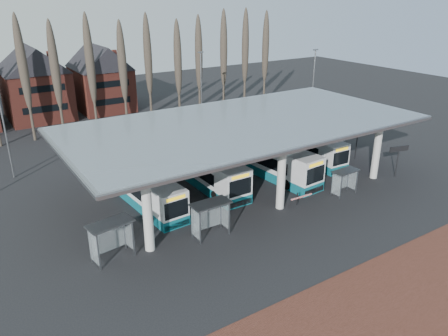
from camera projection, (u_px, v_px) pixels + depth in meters
ground at (299, 219)px, 35.41m from camera, size 140.00×140.00×0.00m
brick_strip at (435, 301)px, 26.06m from camera, size 70.00×10.00×0.03m
station_canopy at (244, 128)px, 39.50m from camera, size 32.00×16.00×6.34m
poplar_row at (135, 60)px, 57.80m from camera, size 45.10×1.10×14.50m
lamp_post_a at (4, 126)px, 41.46m from camera, size 0.80×0.16×10.17m
lamp_post_b at (201, 90)px, 56.66m from camera, size 0.80×0.16×10.17m
lamp_post_c at (313, 86)px, 59.05m from camera, size 0.80×0.16×10.17m
bus_0 at (143, 188)px, 37.67m from camera, size 3.10×11.28×3.10m
bus_1 at (204, 168)px, 41.61m from camera, size 2.63×12.05×3.34m
bus_2 at (268, 158)px, 43.84m from camera, size 3.57×12.52×3.43m
bus_3 at (303, 145)px, 48.18m from camera, size 2.82×11.36×3.14m
shelter_0 at (110, 232)px, 29.56m from camera, size 3.23×1.96×2.82m
shelter_1 at (210, 211)px, 32.46m from camera, size 2.98×1.51×2.76m
shelter_2 at (344, 177)px, 39.32m from camera, size 2.56×1.37×2.33m
info_sign_0 at (399, 151)px, 42.61m from camera, size 2.14×0.62×3.23m
info_sign_1 at (358, 134)px, 47.12m from camera, size 2.32×0.35×3.45m
barrier at (301, 197)px, 37.24m from camera, size 2.26×0.63×1.13m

